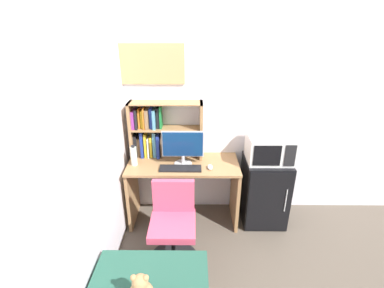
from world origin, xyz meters
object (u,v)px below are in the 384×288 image
Objects in this scene: mini_fridge at (264,190)px; wall_corkboard at (152,64)px; computer_mouse at (210,167)px; water_bottle at (134,156)px; keyboard at (180,168)px; desk_chair at (173,229)px; desk_fan at (271,124)px; monitor at (183,147)px; hutch_bookshelf at (155,130)px; microwave at (269,148)px.

mini_fridge is 1.13× the size of wall_corkboard.
computer_mouse is 0.14× the size of mini_fridge.
wall_corkboard is (0.21, 0.32, 0.95)m from water_bottle.
keyboard is 0.54× the size of desk_chair.
water_bottle is 1.54m from desk_fan.
desk_chair reaches higher than computer_mouse.
desk_fan is (1.49, 0.06, 0.36)m from water_bottle.
computer_mouse is 0.80m from desk_fan.
monitor reaches higher than desk_chair.
hutch_bookshelf is 1.03× the size of mini_fridge.
hutch_bookshelf is at bearing 153.28° from computer_mouse.
desk_fan is at bearing 2.61° from monitor.
desk_chair is at bearing -73.31° from hutch_bookshelf.
mini_fridge is at bearing 9.43° from keyboard.
computer_mouse is 0.46× the size of water_bottle.
desk_chair reaches higher than mini_fridge.
computer_mouse is at bearing -18.35° from monitor.
wall_corkboard is (-1.30, 0.26, 0.88)m from microwave.
desk_fan reaches higher than keyboard.
mini_fridge is 1.67× the size of microwave.
monitor reaches higher than computer_mouse.
desk_fan reaches higher than microwave.
hutch_bookshelf is at bearing 172.47° from mini_fridge.
desk_fan reaches higher than computer_mouse.
microwave is at bearing 2.48° from water_bottle.
wall_corkboard is at bearing 56.87° from water_bottle.
keyboard is 0.64m from desk_chair.
wall_corkboard is at bearing 147.68° from computer_mouse.
desk_fan is 0.29× the size of desk_chair.
water_bottle is at bearing 168.98° from keyboard.
monitor is 1.01× the size of keyboard.
computer_mouse is 0.86m from water_bottle.
keyboard is 0.33m from computer_mouse.
desk_fan is (0.65, 0.14, 0.45)m from computer_mouse.
wall_corkboard reaches higher than computer_mouse.
keyboard is at bearing -170.40° from microwave.
hutch_bookshelf is 1.31m from microwave.
keyboard is 0.57× the size of mini_fridge.
keyboard is at bearing -101.66° from monitor.
hutch_bookshelf reaches higher than water_bottle.
wall_corkboard is (-0.34, 0.30, 0.84)m from monitor.
keyboard is at bearing -176.61° from computer_mouse.
desk_chair is (-0.08, -0.61, -0.62)m from monitor.
microwave is at bearing 2.87° from monitor.
hutch_bookshelf is 1.80× the size of monitor.
monitor reaches higher than water_bottle.
computer_mouse is (0.32, 0.02, 0.01)m from keyboard.
desk_fan is 0.34× the size of wall_corkboard.
computer_mouse is at bearing 3.39° from keyboard.
water_bottle reaches higher than computer_mouse.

